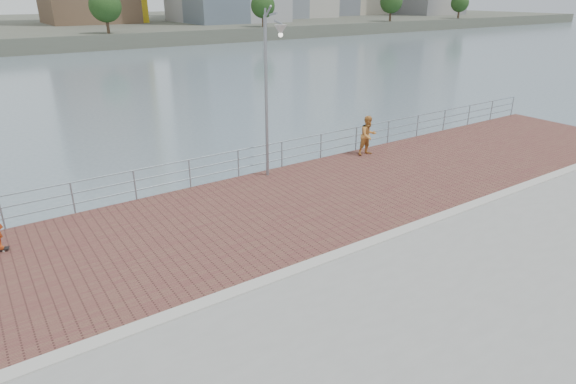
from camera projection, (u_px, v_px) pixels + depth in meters
water at (326, 318)px, 14.02m from camera, size 400.00×400.00×0.00m
brick_lane at (261, 212)px, 16.00m from camera, size 40.00×6.80×0.02m
curb at (329, 258)px, 13.24m from camera, size 40.00×0.40×0.06m
guardrail at (214, 165)px, 18.34m from camera, size 39.06×0.06×1.13m
street_lamp at (272, 66)px, 17.29m from camera, size 0.44×1.29×6.08m
bystander at (368, 135)px, 21.36m from camera, size 0.90×0.72×1.77m
shoreline_trees at (178, 7)px, 84.68m from camera, size 169.40×5.21×6.94m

